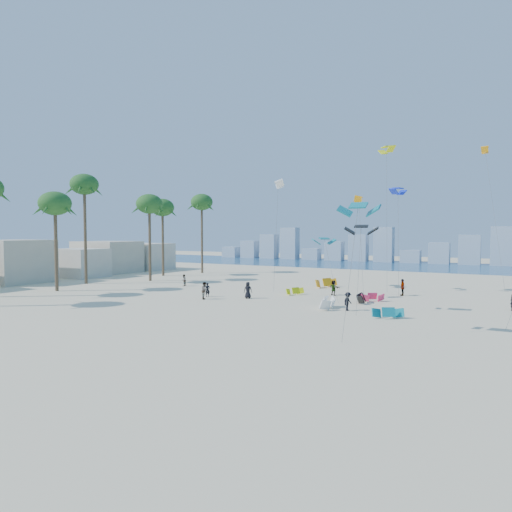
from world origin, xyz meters
The scene contains 10 objects.
ground centered at (0.00, 0.00, 0.00)m, with size 220.00×220.00×0.00m, color beige.
ocean centered at (0.00, 72.00, 0.01)m, with size 220.00×220.00×0.00m, color navy.
kitesurfer_near centered at (-1.87, 13.84, 0.76)m, with size 0.56×0.37×1.53m, color black.
kitesurfer_mid centered at (-1.11, 12.25, 0.91)m, with size 0.88×0.69×1.81m, color gray.
kitesurfers_far centered at (10.09, 19.03, 0.86)m, with size 38.25×13.41×1.87m.
grounded_kites centered at (11.37, 19.02, 0.47)m, with size 14.71×20.04×1.10m.
flying_kites centered at (15.53, 23.23, 12.00)m, with size 33.18×39.11×18.57m.
palm_row centered at (-21.04, 16.14, 11.55)m, with size 9.05×44.80×15.04m.
beachfront_buildings centered at (-33.69, 20.82, 2.67)m, with size 11.50×43.00×6.00m.
distant_skyline centered at (-1.19, 82.00, 3.09)m, with size 85.00×3.00×8.40m.
Camera 1 is at (26.19, -25.64, 7.00)m, focal length 31.06 mm.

